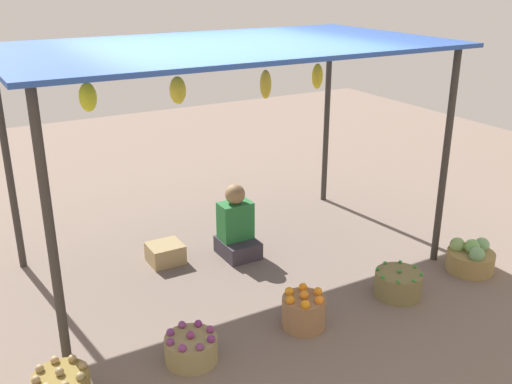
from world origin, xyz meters
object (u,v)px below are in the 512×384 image
(basket_oranges, at_px, (304,311))
(wooden_crate_near_vendor, at_px, (165,253))
(vendor_person, at_px, (236,228))
(basket_green_chilies, at_px, (398,284))
(basket_cabbages, at_px, (471,258))
(basket_purple_onions, at_px, (191,348))

(basket_oranges, relative_size, wooden_crate_near_vendor, 1.07)
(vendor_person, relative_size, wooden_crate_near_vendor, 2.27)
(basket_green_chilies, distance_m, wooden_crate_near_vendor, 2.34)
(wooden_crate_near_vendor, bearing_deg, basket_green_chilies, -46.00)
(basket_cabbages, bearing_deg, basket_oranges, 179.83)
(basket_cabbages, bearing_deg, wooden_crate_near_vendor, 146.98)
(vendor_person, height_order, basket_purple_onions, vendor_person)
(basket_cabbages, relative_size, wooden_crate_near_vendor, 1.35)
(basket_oranges, xyz_separation_m, wooden_crate_near_vendor, (-0.58, 1.68, -0.05))
(basket_purple_onions, bearing_deg, wooden_crate_near_vendor, 75.14)
(basket_cabbages, distance_m, wooden_crate_near_vendor, 3.09)
(basket_green_chilies, relative_size, basket_cabbages, 0.93)
(vendor_person, relative_size, basket_cabbages, 1.68)
(basket_oranges, distance_m, basket_cabbages, 2.01)
(basket_green_chilies, distance_m, basket_cabbages, 0.96)
(vendor_person, xyz_separation_m, wooden_crate_near_vendor, (-0.72, 0.21, -0.20))
(vendor_person, relative_size, basket_green_chilies, 1.80)
(basket_green_chilies, bearing_deg, basket_cabbages, 0.27)
(basket_purple_onions, distance_m, basket_green_chilies, 2.06)
(basket_purple_onions, height_order, basket_oranges, basket_oranges)
(basket_green_chilies, height_order, wooden_crate_near_vendor, basket_green_chilies)
(basket_oranges, relative_size, basket_green_chilies, 0.85)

